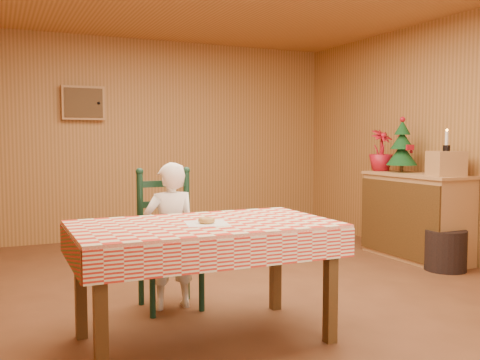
# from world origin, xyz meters

# --- Properties ---
(ground) EXTENTS (6.00, 6.00, 0.00)m
(ground) POSITION_xyz_m (0.00, 0.00, 0.00)
(ground) COLOR brown
(ground) RESTS_ON ground
(cabin_walls) EXTENTS (5.10, 6.05, 2.65)m
(cabin_walls) POSITION_xyz_m (-0.00, 0.53, 1.83)
(cabin_walls) COLOR #A5723B
(cabin_walls) RESTS_ON ground
(dining_table) EXTENTS (1.66, 0.96, 0.77)m
(dining_table) POSITION_xyz_m (-0.71, -0.80, 0.69)
(dining_table) COLOR #4F3215
(dining_table) RESTS_ON ground
(ladder_chair) EXTENTS (0.44, 0.40, 1.08)m
(ladder_chair) POSITION_xyz_m (-0.71, -0.01, 0.50)
(ladder_chair) COLOR black
(ladder_chair) RESTS_ON ground
(seated_child) EXTENTS (0.41, 0.27, 1.12)m
(seated_child) POSITION_xyz_m (-0.71, -0.07, 0.56)
(seated_child) COLOR white
(seated_child) RESTS_ON ground
(napkin) EXTENTS (0.31, 0.31, 0.00)m
(napkin) POSITION_xyz_m (-0.71, -0.85, 0.77)
(napkin) COLOR white
(napkin) RESTS_ON dining_table
(donut) EXTENTS (0.13, 0.13, 0.04)m
(donut) POSITION_xyz_m (-0.71, -0.85, 0.79)
(donut) COLOR #C08E45
(donut) RESTS_ON napkin
(shelf_unit) EXTENTS (0.54, 1.24, 0.93)m
(shelf_unit) POSITION_xyz_m (2.22, 0.48, 0.47)
(shelf_unit) COLOR tan
(shelf_unit) RESTS_ON ground
(crate) EXTENTS (0.37, 0.37, 0.25)m
(crate) POSITION_xyz_m (2.23, 0.08, 1.06)
(crate) COLOR tan
(crate) RESTS_ON shelf_unit
(christmas_tree) EXTENTS (0.34, 0.34, 0.62)m
(christmas_tree) POSITION_xyz_m (2.23, 0.73, 1.21)
(christmas_tree) COLOR #4F3215
(christmas_tree) RESTS_ON shelf_unit
(flower_arrangement) EXTENTS (0.29, 0.29, 0.48)m
(flower_arrangement) POSITION_xyz_m (2.18, 1.03, 1.17)
(flower_arrangement) COLOR maroon
(flower_arrangement) RESTS_ON shelf_unit
(candle_set) EXTENTS (0.07, 0.07, 0.22)m
(candle_set) POSITION_xyz_m (2.23, 0.08, 1.24)
(candle_set) COLOR black
(candle_set) RESTS_ON crate
(storage_bin) EXTENTS (0.53, 0.53, 0.40)m
(storage_bin) POSITION_xyz_m (2.13, -0.05, 0.20)
(storage_bin) COLOR black
(storage_bin) RESTS_ON ground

